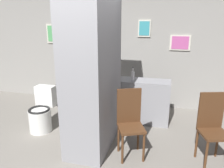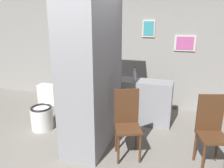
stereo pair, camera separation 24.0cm
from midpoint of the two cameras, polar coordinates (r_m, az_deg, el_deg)
ground_plane at (r=3.51m, az=-9.49°, el=-19.36°), size 14.00×14.00×0.00m
wall_back at (r=5.35m, az=3.17°, el=8.53°), size 8.00×0.09×2.60m
pillar_center at (r=3.45m, az=-3.30°, el=4.08°), size 0.63×1.30×2.60m
counter_shelf at (r=4.51m, az=9.06°, el=-4.51°), size 1.22×0.44×0.88m
toilet at (r=4.43m, az=-15.94°, el=-6.85°), size 0.41×0.57×0.81m
chair_near_pillar at (r=3.36m, az=6.07°, el=-9.60°), size 0.49×0.49×1.05m
chair_by_doorway at (r=3.47m, az=26.33°, el=-10.48°), size 0.47×0.47×1.05m
bicycle at (r=4.94m, az=-4.61°, el=-3.49°), size 1.74×0.42×0.74m
bottle_tall at (r=4.30m, az=7.48°, el=2.13°), size 0.07×0.07×0.28m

